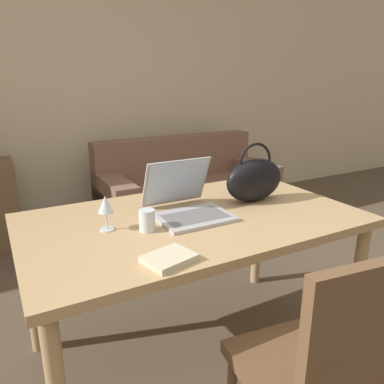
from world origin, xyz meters
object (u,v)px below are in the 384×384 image
Objects in this scene: chair at (328,368)px; handbag at (254,179)px; drinking_glass at (147,220)px; wine_glass at (105,206)px; couch at (186,195)px; laptop at (186,200)px.

handbag is (0.36, 0.86, 0.35)m from chair.
drinking_glass is (-0.28, 0.76, 0.28)m from chair.
wine_glass is at bearing 123.95° from chair.
laptop is at bearing -117.88° from couch.
couch is 4.90× the size of handbag.
drinking_glass reaches higher than couch.
handbag reaches higher than drinking_glass.
laptop is 2.42× the size of wine_glass.
drinking_glass is (-1.06, -1.66, 0.51)m from couch.
laptop reaches higher than couch.
drinking_glass is 0.28× the size of handbag.
wine_glass is 0.45× the size of handbag.
drinking_glass is 0.18m from wine_glass.
handbag reaches higher than couch.
couch is 1.72m from handbag.
handbag is (0.40, -0.01, 0.05)m from laptop.
drinking_glass is at bearing 117.42° from chair.
couch is 17.56× the size of drinking_glass.
chair is at bearing -112.75° from handbag.
laptop reaches higher than chair.
couch is 2.07m from wine_glass.
handbag is at bearing -1.23° from laptop.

